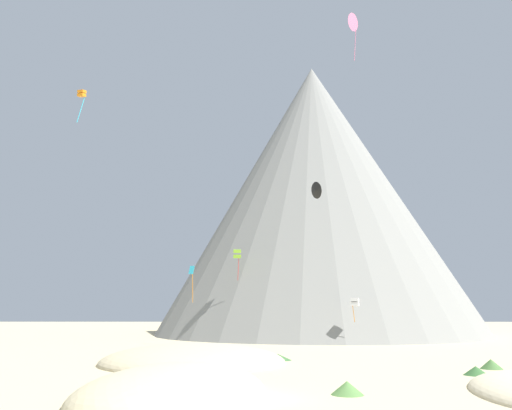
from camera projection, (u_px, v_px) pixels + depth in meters
name	position (u px, v px, depth m)	size (l,w,h in m)	color
ground_plane	(250.00, 399.00, 27.99)	(400.00, 400.00, 0.00)	#CCBA8E
dune_foreground_right	(193.00, 363.00, 47.34)	(19.37, 17.39, 3.56)	#CCBA8E
dune_midground	(174.00, 397.00, 28.58)	(15.82, 10.45, 3.57)	beige
bush_low_patch	(347.00, 388.00, 29.46)	(1.94, 1.94, 0.77)	#568442
bush_far_left	(487.00, 379.00, 34.70)	(1.72, 1.72, 0.43)	#386633
bush_ridge_crest	(476.00, 371.00, 38.35)	(1.91, 1.91, 0.68)	#386633
bush_near_left	(491.00, 364.00, 42.51)	(1.85, 1.85, 0.81)	#477238
bush_near_right	(278.00, 357.00, 50.09)	(2.75, 2.75, 0.60)	#386633
bush_scatter_east	(249.00, 354.00, 50.90)	(2.33, 2.33, 0.96)	#386633
rock_massif	(310.00, 204.00, 110.05)	(77.61, 77.61, 59.35)	gray
kite_black_mid	(316.00, 190.00, 70.68)	(1.79, 2.43, 2.40)	black
kite_cyan_low	(192.00, 276.00, 73.59)	(0.93, 0.61, 5.32)	#33BCDB
kite_orange_high	(82.00, 94.00, 55.87)	(0.88, 0.92, 3.94)	orange
kite_violet_mid	(320.00, 221.00, 89.89)	(0.51, 0.70, 4.10)	purple
kite_lime_low	(237.00, 254.00, 82.66)	(1.25, 1.32, 5.11)	#8CD133
kite_white_low	(355.00, 302.00, 72.25)	(1.40, 1.42, 3.41)	white
kite_pink_high	(353.00, 23.00, 64.07)	(1.90, 2.02, 6.31)	pink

